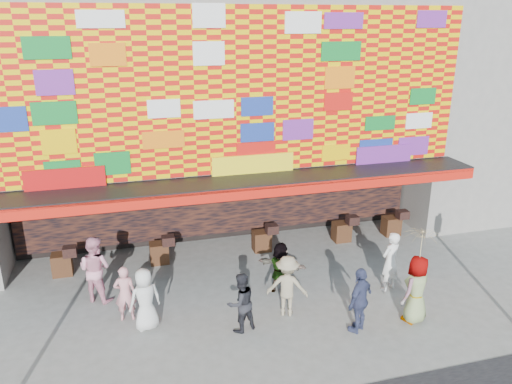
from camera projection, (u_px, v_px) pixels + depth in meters
The scene contains 13 objects.
ground at pixel (274, 330), 12.89m from camera, with size 90.00×90.00×0.00m, color slate.
shop_building at pixel (210, 86), 18.62m from camera, with size 15.20×9.40×10.00m.
neighbor_right at pixel (508, 58), 21.48m from camera, with size 11.00×8.00×12.00m, color gray.
ped_a at pixel (145, 299), 12.71m from camera, with size 0.82×0.54×1.68m, color silver.
ped_b at pixel (125, 293), 13.11m from camera, with size 0.57×0.37×1.56m, color #D2888F.
ped_c at pixel (241, 303), 12.64m from camera, with size 0.78×0.61×1.60m, color #222228.
ped_d at pixel (287, 286), 13.32m from camera, with size 1.11×0.64×1.72m, color gray.
ped_e at pixel (360, 300), 12.60m from camera, with size 1.04×0.43×1.78m, color #3A4065.
ped_f at pixel (280, 268), 14.46m from camera, with size 1.44×0.46×1.56m, color gray.
ped_g at pixel (416, 289), 13.01m from camera, with size 0.91×0.59×1.86m, color gray.
ped_h at pixel (390, 261), 14.55m from camera, with size 0.66×0.44×1.82m, color white.
ped_i at pixel (95, 269), 13.99m from camera, with size 0.94×0.74×1.94m, color pink.
parasol at pixel (422, 247), 12.61m from camera, with size 1.30×1.31×1.87m.
Camera 1 is at (-3.37, -10.49, 7.61)m, focal length 35.00 mm.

